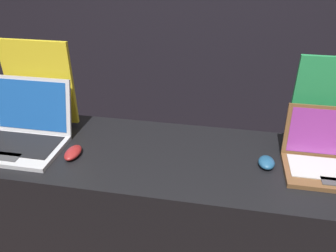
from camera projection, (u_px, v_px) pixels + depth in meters
display_counter at (168, 229)px, 1.72m from camera, size 1.82×0.59×0.95m
laptop_front at (24, 131)px, 1.54m from camera, size 0.40×0.35×0.29m
mouse_front at (73, 153)px, 1.47m from camera, size 0.07×0.12×0.04m
promo_stand_front at (40, 86)px, 1.64m from camera, size 0.36×0.07×0.45m
laptop_back at (330, 157)px, 1.37m from camera, size 0.37×0.27×0.25m
mouse_back at (266, 162)px, 1.40m from camera, size 0.07×0.09×0.04m
promo_stand_back at (329, 107)px, 1.44m from camera, size 0.32×0.07×0.44m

